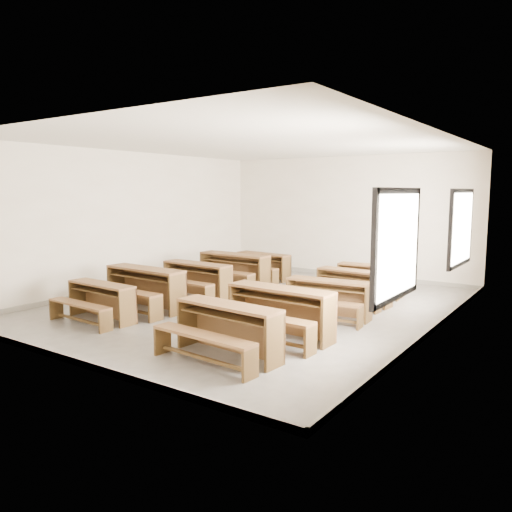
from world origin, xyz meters
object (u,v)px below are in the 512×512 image
Objects in this scene: desk_set_1 at (143,285)px; desk_set_5 at (226,327)px; desk_set_6 at (278,309)px; desk_set_8 at (353,284)px; desk_set_0 at (99,299)px; desk_set_4 at (262,264)px; desk_set_7 at (327,296)px; desk_set_3 at (233,268)px; desk_set_2 at (195,277)px; desk_set_9 at (370,277)px.

desk_set_5 is (3.04, -1.31, -0.04)m from desk_set_1.
desk_set_6 is 1.13× the size of desk_set_8.
desk_set_0 is 5.10m from desk_set_4.
desk_set_0 is 0.94× the size of desk_set_7.
desk_set_3 is (0.10, 3.78, 0.08)m from desk_set_0.
desk_set_2 is 0.93× the size of desk_set_3.
desk_set_5 is 4.05m from desk_set_8.
desk_set_5 is 5.19m from desk_set_9.
desk_set_7 is (3.13, 0.03, -0.03)m from desk_set_2.
desk_set_7 is (3.15, -1.33, -0.07)m from desk_set_3.
desk_set_4 is (-0.04, 1.32, -0.08)m from desk_set_3.
desk_set_3 is at bearing 91.02° from desk_set_0.
desk_set_4 reaches higher than desk_set_0.
desk_set_0 is at bearing -90.73° from desk_set_3.
desk_set_2 is 1.35m from desk_set_3.
desk_set_5 is at bearing -2.83° from desk_set_0.
desk_set_3 is at bearing 90.01° from desk_set_1.
desk_set_3 is at bearing 138.59° from desk_set_6.
desk_set_1 reaches higher than desk_set_8.
desk_set_7 is at bearing 25.69° from desk_set_1.
desk_set_3 is 1.19× the size of desk_set_9.
desk_set_7 is at bearing 2.66° from desk_set_2.
desk_set_7 is (0.08, 1.55, -0.06)m from desk_set_6.
desk_set_1 is 1.14× the size of desk_set_7.
desk_set_4 is at bearing 135.12° from desk_set_7.
desk_set_4 is 4.14m from desk_set_7.
desk_set_0 is 4.92m from desk_set_8.
desk_set_7 is at bearing 90.29° from desk_set_5.
desk_set_1 reaches higher than desk_set_5.
desk_set_3 reaches higher than desk_set_0.
desk_set_1 reaches higher than desk_set_0.
desk_set_6 reaches higher than desk_set_8.
desk_set_5 is at bearing -40.49° from desk_set_2.
desk_set_5 is at bearing -53.14° from desk_set_3.
desk_set_2 is (0.11, 2.43, 0.05)m from desk_set_0.
desk_set_6 is (0.10, 1.20, 0.03)m from desk_set_5.
desk_set_8 is (3.07, -0.03, -0.07)m from desk_set_3.
desk_set_8 is at bearing -18.07° from desk_set_4.
desk_set_5 is (2.96, -4.07, -0.04)m from desk_set_3.
desk_set_2 reaches higher than desk_set_5.
desk_set_2 is (0.09, 1.41, -0.04)m from desk_set_1.
desk_set_3 is at bearing 92.67° from desk_set_2.
desk_set_1 is at bearing -85.32° from desk_set_4.
desk_set_4 is at bearing 160.17° from desk_set_8.
desk_set_9 is (-0.16, 2.45, -0.02)m from desk_set_7.
desk_set_5 is 1.11× the size of desk_set_9.
desk_set_2 is 3.13m from desk_set_7.
desk_set_5 is at bearing -87.89° from desk_set_8.
desk_set_8 is at bearing 0.37° from desk_set_3.
desk_set_3 reaches higher than desk_set_2.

